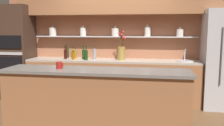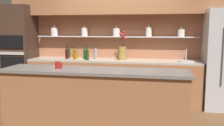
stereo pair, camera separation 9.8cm
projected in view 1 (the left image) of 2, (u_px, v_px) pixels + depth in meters
The scene contains 17 objects.
ground_plane at pixel (104, 122), 4.27m from camera, with size 12.00×12.00×0.00m, color brown.
back_wall_unit at pixel (117, 30), 5.55m from camera, with size 5.20×0.44×2.60m.
back_counter_unit at pixel (112, 81), 5.43m from camera, with size 3.68×0.62×0.92m.
island_counter at pixel (95, 104), 3.57m from camera, with size 2.65×0.61×1.02m.
refrigerator at pixel (224, 59), 4.95m from camera, with size 0.82×0.73×1.96m.
oven_tower at pixel (18, 52), 5.71m from camera, with size 0.66×0.64×2.10m.
flower_vase at pixel (121, 52), 5.33m from camera, with size 0.18×0.17×0.62m.
sink_fixture at pixel (185, 60), 5.12m from camera, with size 0.33×0.33×0.25m.
bottle_sauce_0 at pixel (73, 56), 5.38m from camera, with size 0.06×0.06×0.19m.
bottle_spirit_1 at pixel (94, 54), 5.45m from camera, with size 0.07×0.07×0.27m.
bottle_oil_2 at pixel (73, 54), 5.68m from camera, with size 0.06×0.06×0.24m.
bottle_wine_3 at pixel (65, 54), 5.51m from camera, with size 0.07×0.07×0.30m.
bottle_wine_4 at pixel (86, 55), 5.28m from camera, with size 0.07×0.07×0.30m.
bottle_wine_5 at pixel (84, 54), 5.50m from camera, with size 0.07×0.07×0.30m.
bottle_oil_6 at pixel (75, 54), 5.55m from camera, with size 0.06×0.06×0.24m.
bottle_wine_7 at pixel (67, 53), 5.71m from camera, with size 0.07×0.07×0.30m.
coffee_mug at pixel (59, 65), 3.56m from camera, with size 0.11×0.09×0.10m.
Camera 1 is at (0.81, -4.01, 1.60)m, focal length 40.00 mm.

